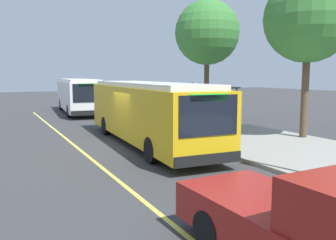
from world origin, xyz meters
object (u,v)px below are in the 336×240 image
object	(u,v)px
waiting_bench	(211,120)
route_sign_post	(193,102)
transit_bus_main	(147,111)
transit_bus_second	(78,94)
pickup_truck	(327,235)

from	to	relation	value
waiting_bench	route_sign_post	bearing A→B (deg)	-50.36
transit_bus_main	transit_bus_second	world-z (taller)	same
route_sign_post	pickup_truck	bearing A→B (deg)	-21.54
waiting_bench	transit_bus_main	bearing A→B (deg)	-67.31
transit_bus_second	pickup_truck	world-z (taller)	transit_bus_second
transit_bus_second	pickup_truck	size ratio (longest dim) A/B	2.03
transit_bus_main	route_sign_post	distance (m)	2.57
waiting_bench	route_sign_post	xyz separation A→B (m)	(2.06, -2.49, 1.32)
pickup_truck	transit_bus_second	bearing A→B (deg)	174.92
pickup_truck	waiting_bench	distance (m)	15.75
transit_bus_main	pickup_truck	bearing A→B (deg)	-10.32
pickup_truck	route_sign_post	size ratio (longest dim) A/B	1.95
route_sign_post	transit_bus_main	bearing A→B (deg)	-89.02
pickup_truck	route_sign_post	xyz separation A→B (m)	(-11.94, 4.71, 1.10)
pickup_truck	route_sign_post	bearing A→B (deg)	158.46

